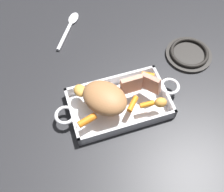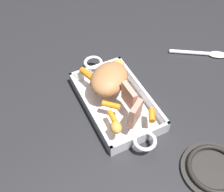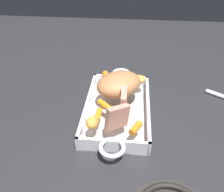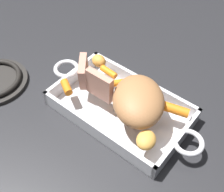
# 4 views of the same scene
# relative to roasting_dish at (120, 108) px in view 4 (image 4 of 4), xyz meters

# --- Properties ---
(ground_plane) EXTENTS (1.96, 1.96, 0.00)m
(ground_plane) POSITION_rel_roasting_dish_xyz_m (0.00, 0.00, -0.02)
(ground_plane) COLOR #232326
(roasting_dish) EXTENTS (0.46, 0.21, 0.05)m
(roasting_dish) POSITION_rel_roasting_dish_xyz_m (0.00, 0.00, 0.00)
(roasting_dish) COLOR silver
(roasting_dish) RESTS_ON ground_plane
(pork_roast) EXTENTS (0.19, 0.20, 0.07)m
(pork_roast) POSITION_rel_roasting_dish_xyz_m (0.05, -0.00, 0.07)
(pork_roast) COLOR #A56E43
(pork_roast) RESTS_ON roasting_dish
(roast_slice_outer) EXTENTS (0.08, 0.02, 0.08)m
(roast_slice_outer) POSITION_rel_roasting_dish_xyz_m (-0.05, -0.02, 0.07)
(roast_slice_outer) COLOR tan
(roast_slice_outer) RESTS_ON roasting_dish
(roast_slice_thin) EXTENTS (0.06, 0.07, 0.08)m
(roast_slice_thin) POSITION_rel_roasting_dish_xyz_m (-0.12, -0.01, 0.07)
(roast_slice_thin) COLOR tan
(roast_slice_thin) RESTS_ON roasting_dish
(baby_carrot_center_right) EXTENTS (0.05, 0.04, 0.02)m
(baby_carrot_center_right) POSITION_rel_roasting_dish_xyz_m (-0.13, -0.06, 0.04)
(baby_carrot_center_right) COLOR orange
(baby_carrot_center_right) RESTS_ON roasting_dish
(baby_carrot_center_left) EXTENTS (0.07, 0.04, 0.02)m
(baby_carrot_center_left) POSITION_rel_roasting_dish_xyz_m (0.13, 0.05, 0.05)
(baby_carrot_center_left) COLOR orange
(baby_carrot_center_left) RESTS_ON roasting_dish
(baby_carrot_southwest) EXTENTS (0.05, 0.06, 0.02)m
(baby_carrot_southwest) POSITION_rel_roasting_dish_xyz_m (-0.04, 0.04, 0.04)
(baby_carrot_southwest) COLOR orange
(baby_carrot_southwest) RESTS_ON roasting_dish
(baby_carrot_northeast) EXTENTS (0.05, 0.02, 0.02)m
(baby_carrot_northeast) POSITION_rel_roasting_dish_xyz_m (-0.08, 0.05, 0.04)
(baby_carrot_northeast) COLOR orange
(baby_carrot_northeast) RESTS_ON roasting_dish
(potato_golden_small) EXTENTS (0.05, 0.06, 0.03)m
(potato_golden_small) POSITION_rel_roasting_dish_xyz_m (0.12, -0.07, 0.05)
(potato_golden_small) COLOR gold
(potato_golden_small) RESTS_ON roasting_dish
(potato_whole) EXTENTS (0.05, 0.04, 0.03)m
(potato_whole) POSITION_rel_roasting_dish_xyz_m (-0.13, 0.06, 0.05)
(potato_whole) COLOR gold
(potato_whole) RESTS_ON roasting_dish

